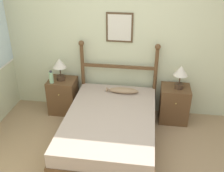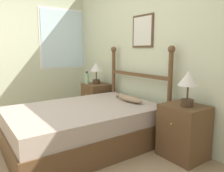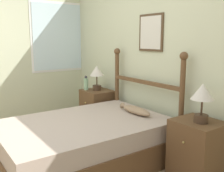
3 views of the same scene
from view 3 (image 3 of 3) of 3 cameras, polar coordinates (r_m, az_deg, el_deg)
wall_back at (r=3.60m, az=9.67°, el=6.67°), size 6.40×0.08×2.55m
bed at (r=3.25m, az=-6.01°, el=-12.09°), size 1.36×1.98×0.53m
headboard at (r=3.64m, az=7.12°, el=-1.34°), size 1.39×0.10×1.35m
nightstand_left at (r=4.44m, az=-3.20°, el=-5.01°), size 0.49×0.46×0.65m
nightstand_right at (r=3.02m, az=18.00°, el=-13.13°), size 0.49×0.46×0.65m
table_lamp_left at (r=4.33m, az=-3.34°, el=2.75°), size 0.24×0.24×0.41m
table_lamp_right at (r=2.80m, az=19.08°, el=-2.05°), size 0.24×0.24×0.41m
bottle at (r=4.39m, az=-5.68°, el=0.57°), size 0.07×0.07×0.24m
fish_pillow at (r=3.44m, az=5.15°, el=-5.26°), size 0.56×0.15×0.09m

